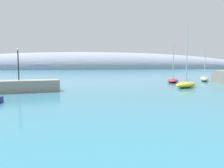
{
  "coord_description": "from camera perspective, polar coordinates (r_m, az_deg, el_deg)",
  "views": [
    {
      "loc": [
        -9.4,
        -4.44,
        4.1
      ],
      "look_at": [
        -3.72,
        24.88,
        1.35
      ],
      "focal_mm": 34.94,
      "sensor_mm": 36.0,
      "label": 1
    }
  ],
  "objects": [
    {
      "name": "sailboat_red_end_of_line",
      "position": [
        50.57,
        15.65,
        0.99
      ],
      "size": [
        4.91,
        6.34,
        8.31
      ],
      "rotation": [
        0.0,
        0.0,
        4.21
      ],
      "color": "red",
      "rests_on": "water"
    },
    {
      "name": "distant_ridge",
      "position": [
        188.52,
        -3.74,
        3.99
      ],
      "size": [
        298.64,
        50.81,
        28.29
      ],
      "primitive_type": "ellipsoid",
      "color": "#8E99AD",
      "rests_on": "ground"
    },
    {
      "name": "sailboat_yellow_mid_mooring",
      "position": [
        40.11,
        18.79,
        0.03
      ],
      "size": [
        5.9,
        4.85,
        10.89
      ],
      "rotation": [
        0.0,
        0.0,
        3.7
      ],
      "color": "yellow",
      "rests_on": "water"
    },
    {
      "name": "harbor_lamp_post",
      "position": [
        34.82,
        -23.35,
        5.62
      ],
      "size": [
        0.36,
        0.36,
        4.71
      ],
      "color": "black",
      "rests_on": "breakwater_rocks"
    },
    {
      "name": "sailboat_sand_outer_mooring",
      "position": [
        57.41,
        23.0,
        1.32
      ],
      "size": [
        5.18,
        6.98,
        8.53
      ],
      "rotation": [
        0.0,
        0.0,
        1.04
      ],
      "color": "#C6B284",
      "rests_on": "water"
    }
  ]
}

